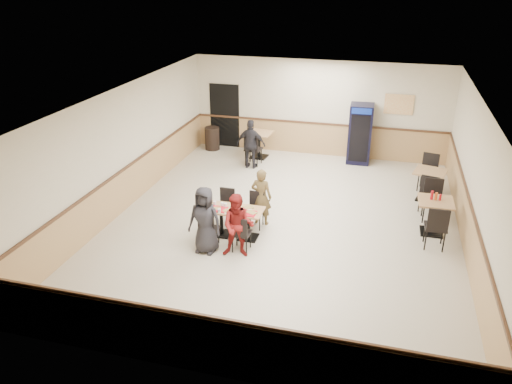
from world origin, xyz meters
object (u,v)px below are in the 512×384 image
(diner_man_opposite, at_px, (261,197))
(back_table, at_px, (259,141))
(main_table, at_px, (235,218))
(pepsi_cooler, at_px, (360,134))
(trash_bin, at_px, (212,138))
(diner_woman_left, at_px, (205,220))
(side_table_near, at_px, (434,212))
(side_table_far, at_px, (429,181))
(lone_diner, at_px, (251,144))
(diner_woman_right, at_px, (238,226))

(diner_man_opposite, relative_size, back_table, 1.62)
(main_table, relative_size, pepsi_cooler, 0.69)
(trash_bin, bearing_deg, diner_woman_left, -71.50)
(side_table_near, bearing_deg, trash_bin, 148.51)
(diner_man_opposite, xyz_separation_m, trash_bin, (-2.89, 4.68, -0.31))
(diner_woman_left, relative_size, side_table_near, 1.81)
(trash_bin, bearing_deg, side_table_near, -31.49)
(diner_man_opposite, distance_m, pepsi_cooler, 5.09)
(side_table_near, xyz_separation_m, side_table_far, (-0.03, 1.84, -0.00))
(diner_man_opposite, height_order, back_table, diner_man_opposite)
(diner_man_opposite, height_order, side_table_far, diner_man_opposite)
(back_table, distance_m, pepsi_cooler, 3.12)
(back_table, bearing_deg, lone_diner, -90.00)
(diner_woman_right, relative_size, side_table_near, 1.72)
(main_table, distance_m, trash_bin, 5.99)
(main_table, distance_m, side_table_near, 4.47)
(main_table, xyz_separation_m, pepsi_cooler, (2.28, 5.49, 0.46))
(lone_diner, distance_m, pepsi_cooler, 3.35)
(diner_woman_right, xyz_separation_m, back_table, (-1.10, 5.86, -0.15))
(main_table, xyz_separation_m, diner_man_opposite, (0.41, 0.76, 0.23))
(main_table, bearing_deg, diner_woman_right, -67.62)
(trash_bin, bearing_deg, diner_woman_right, -65.75)
(diner_woman_left, xyz_separation_m, diner_woman_right, (0.72, -0.00, -0.04))
(lone_diner, xyz_separation_m, trash_bin, (-1.69, 1.28, -0.36))
(diner_woman_right, xyz_separation_m, pepsi_cooler, (1.97, 6.26, 0.22))
(diner_woman_left, xyz_separation_m, diner_man_opposite, (0.81, 1.53, -0.05))
(diner_woman_right, height_order, lone_diner, lone_diner)
(trash_bin, bearing_deg, diner_man_opposite, -58.31)
(diner_woman_left, height_order, back_table, diner_woman_left)
(side_table_near, bearing_deg, lone_diner, 150.59)
(pepsi_cooler, bearing_deg, main_table, -114.18)
(diner_woman_left, distance_m, pepsi_cooler, 6.81)
(diner_woman_left, bearing_deg, back_table, 97.21)
(trash_bin, bearing_deg, lone_diner, -37.18)
(side_table_far, height_order, trash_bin, side_table_far)
(diner_man_opposite, bearing_deg, diner_woman_left, 66.65)
(back_table, bearing_deg, trash_bin, 168.33)
(diner_woman_left, relative_size, diner_woman_right, 1.06)
(pepsi_cooler, xyz_separation_m, trash_bin, (-4.76, -0.04, -0.53))
(side_table_near, relative_size, side_table_far, 0.89)
(diner_woman_right, distance_m, side_table_near, 4.47)
(diner_woman_right, xyz_separation_m, trash_bin, (-2.80, 6.21, -0.32))
(lone_diner, relative_size, trash_bin, 1.97)
(diner_woman_left, bearing_deg, lone_diner, 97.92)
(pepsi_cooler, relative_size, trash_bin, 2.42)
(main_table, relative_size, lone_diner, 0.85)
(diner_woman_left, relative_size, diner_man_opposite, 1.07)
(side_table_far, distance_m, pepsi_cooler, 3.07)
(diner_woman_right, xyz_separation_m, lone_diner, (-1.10, 4.93, 0.05))
(diner_woman_left, relative_size, lone_diner, 0.99)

